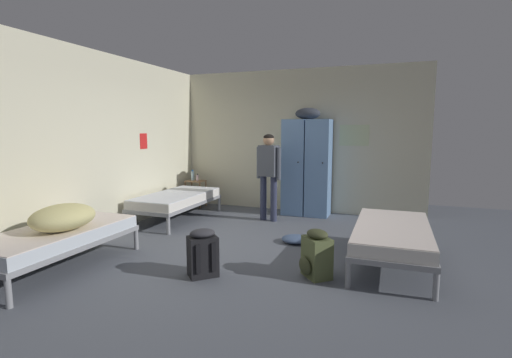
% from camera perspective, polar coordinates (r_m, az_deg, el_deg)
% --- Properties ---
extents(ground_plane, '(8.42, 8.42, 0.00)m').
position_cam_1_polar(ground_plane, '(5.35, -1.00, -10.50)').
color(ground_plane, '#565B66').
extents(room_backdrop, '(4.98, 5.32, 2.85)m').
position_cam_1_polar(room_backdrop, '(6.79, -7.00, 5.55)').
color(room_backdrop, beige).
rests_on(room_backdrop, ground_plane).
extents(locker_bank, '(0.90, 0.55, 2.07)m').
position_cam_1_polar(locker_bank, '(7.29, 7.80, 2.08)').
color(locker_bank, '#6B93C6').
rests_on(locker_bank, ground_plane).
extents(shelf_unit, '(0.38, 0.30, 0.57)m').
position_cam_1_polar(shelf_unit, '(8.15, -9.21, -1.79)').
color(shelf_unit, '#99704C').
rests_on(shelf_unit, ground_plane).
extents(bed_left_front, '(0.90, 1.90, 0.49)m').
position_cam_1_polar(bed_left_front, '(5.08, -28.25, -7.91)').
color(bed_left_front, gray).
rests_on(bed_left_front, ground_plane).
extents(bed_left_rear, '(0.90, 1.90, 0.49)m').
position_cam_1_polar(bed_left_rear, '(7.04, -12.05, -3.04)').
color(bed_left_rear, gray).
rests_on(bed_left_rear, ground_plane).
extents(bed_right, '(0.90, 1.90, 0.49)m').
position_cam_1_polar(bed_right, '(4.94, 20.12, -7.90)').
color(bed_right, gray).
rests_on(bed_right, ground_plane).
extents(bedding_heap, '(0.61, 0.79, 0.30)m').
position_cam_1_polar(bedding_heap, '(4.93, -27.43, -5.21)').
color(bedding_heap, '#D1C67F').
rests_on(bedding_heap, bed_left_front).
extents(person_traveler, '(0.49, 0.27, 1.58)m').
position_cam_1_polar(person_traveler, '(6.74, 1.94, 1.55)').
color(person_traveler, '#2D334C').
rests_on(person_traveler, ground_plane).
extents(water_bottle, '(0.07, 0.07, 0.23)m').
position_cam_1_polar(water_bottle, '(8.16, -9.67, 0.54)').
color(water_bottle, '#B2DBEA').
rests_on(water_bottle, shelf_unit).
extents(lotion_bottle, '(0.05, 0.05, 0.15)m').
position_cam_1_polar(lotion_bottle, '(8.04, -8.96, 0.20)').
color(lotion_bottle, beige).
rests_on(lotion_bottle, shelf_unit).
extents(backpack_black, '(0.42, 0.42, 0.55)m').
position_cam_1_polar(backpack_black, '(4.36, -8.20, -11.23)').
color(backpack_black, black).
rests_on(backpack_black, ground_plane).
extents(backpack_olive, '(0.42, 0.41, 0.55)m').
position_cam_1_polar(backpack_olive, '(4.33, 9.18, -11.38)').
color(backpack_olive, '#566038').
rests_on(backpack_olive, ground_plane).
extents(clothes_pile_denim, '(0.42, 0.38, 0.11)m').
position_cam_1_polar(clothes_pile_denim, '(5.60, 6.09, -9.13)').
color(clothes_pile_denim, '#42567A').
rests_on(clothes_pile_denim, ground_plane).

